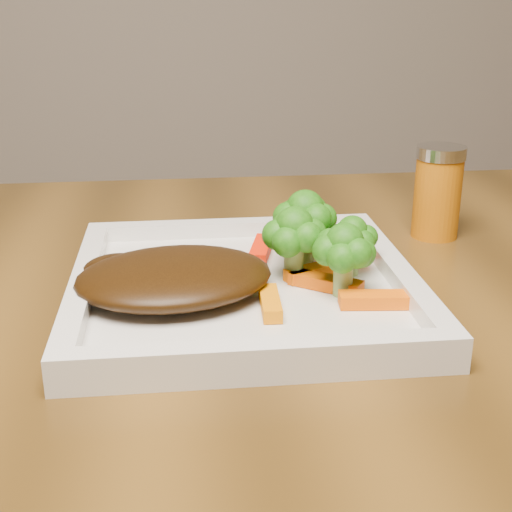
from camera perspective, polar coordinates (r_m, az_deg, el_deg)
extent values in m
cube|color=white|center=(0.57, -0.99, -2.93)|extent=(0.27, 0.27, 0.01)
ellipsoid|color=#321D07|center=(0.55, -6.56, -1.67)|extent=(0.17, 0.14, 0.03)
cube|color=#F46003|center=(0.54, 10.04, -3.46)|extent=(0.07, 0.02, 0.01)
cube|color=orange|center=(0.53, 1.15, -3.78)|extent=(0.02, 0.05, 0.01)
cube|color=#FF2904|center=(0.63, 7.58, 0.34)|extent=(0.06, 0.02, 0.01)
cube|color=#FF2104|center=(0.63, 0.42, 0.55)|extent=(0.03, 0.06, 0.01)
cube|color=#DD5303|center=(0.57, 5.59, -2.13)|extent=(0.06, 0.05, 0.01)
cube|color=#F16603|center=(0.59, 4.74, -1.23)|extent=(0.05, 0.04, 0.01)
cylinder|color=#BD650A|center=(0.73, 14.32, 4.97)|extent=(0.05, 0.05, 0.09)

